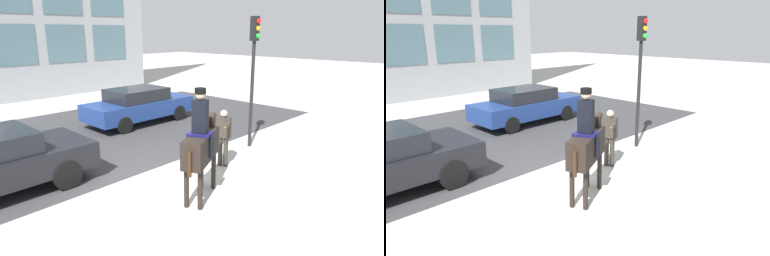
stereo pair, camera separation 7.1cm
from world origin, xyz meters
TOP-DOWN VIEW (x-y plane):
  - ground_plane at (0.00, 0.00)m, footprint 80.00×80.00m
  - road_surface at (0.00, 4.75)m, footprint 19.69×8.50m
  - mounted_horse_lead at (0.03, -1.55)m, footprint 1.78×1.06m
  - pedestrian_bystander at (1.83, -0.74)m, footprint 0.77×0.71m
  - street_car_far_lane at (3.17, 4.77)m, footprint 4.51×1.93m
  - traffic_light at (3.82, -0.29)m, footprint 0.24×0.29m

SIDE VIEW (x-z plane):
  - ground_plane at x=0.00m, z-range 0.00..0.00m
  - road_surface at x=0.00m, z-range 0.00..0.01m
  - street_car_far_lane at x=3.17m, z-range 0.03..1.49m
  - pedestrian_bystander at x=1.83m, z-range 0.14..1.77m
  - mounted_horse_lead at x=0.03m, z-range 0.02..2.55m
  - traffic_light at x=3.82m, z-range 0.70..4.81m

